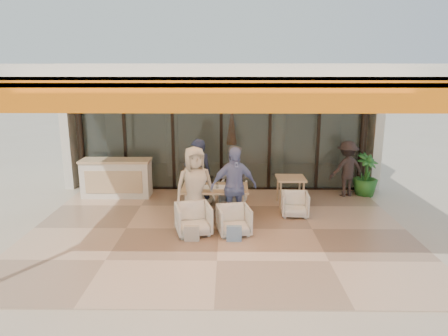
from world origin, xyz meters
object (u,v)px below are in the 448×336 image
Objects in this scene: diner_periwinkle at (234,187)px; standing_woman at (347,169)px; dining_table at (215,190)px; chair_far_left at (200,194)px; diner_cream at (195,187)px; chair_far_right at (233,192)px; diner_grey at (233,179)px; diner_navy at (198,176)px; side_chair at (295,203)px; chair_near_right at (234,219)px; side_table at (291,181)px; host_counter at (117,178)px; chair_near_left at (193,218)px; potted_palm at (366,175)px.

diner_periwinkle reaches higher than standing_woman.
dining_table is at bearing 116.90° from diner_periwinkle.
diner_cream is at bearing 110.02° from chair_far_left.
dining_table is at bearing 28.06° from diner_cream.
dining_table is 0.85× the size of diner_periwinkle.
diner_grey reaches higher than chair_far_right.
standing_woman reaches higher than chair_far_right.
side_chair is (2.28, -0.30, -0.58)m from diner_navy.
diner_periwinkle is 3.75m from standing_woman.
chair_near_right is (0.84, -1.90, 0.04)m from chair_far_left.
diner_periwinkle reaches higher than side_chair.
diner_grey is at bearing 172.56° from side_chair.
diner_grey is 0.90m from diner_periwinkle.
host_counter is at bearing 171.49° from side_table.
side_chair is at bearing -179.27° from chair_far_left.
chair_near_right is 2.37m from side_table.
chair_near_left reaches higher than chair_far_left.
chair_far_left is 0.33× the size of diner_navy.
chair_far_left is 0.89× the size of chair_far_right.
diner_navy is at bearing 110.02° from chair_far_left.
dining_table is 1.28× the size of potted_palm.
dining_table is 0.85× the size of diner_cream.
diner_navy reaches higher than diner_cream.
standing_woman is at bearing 47.97° from side_chair.
chair_far_right is 3.19m from standing_woman.
diner_periwinkle reaches higher than side_table.
diner_navy is 2.37m from side_chair.
chair_far_right is 2.08m from chair_near_left.
potted_palm is at bearing 23.71° from dining_table.
diner_grey reaches higher than side_table.
dining_table is at bearing -171.30° from side_chair.
diner_navy is 1.02× the size of diner_periwinkle.
potted_palm is (4.46, 2.23, -0.30)m from diner_cream.
diner_cream is (-0.41, -0.46, 0.20)m from dining_table.
standing_woman is 1.31× the size of potted_palm.
diner_cream is at bearing 12.28° from standing_woman.
side_chair is 2.73m from potted_palm.
diner_grey is at bearing 73.87° from diner_periwinkle.
standing_woman is (3.06, 2.15, -0.12)m from diner_periwinkle.
chair_far_left is 0.36× the size of diner_grey.
diner_navy is at bearing 176.80° from side_chair.
diner_navy reaches higher than diner_periwinkle.
side_chair is at bearing 155.76° from diner_navy.
chair_near_left is 0.41× the size of diner_cream.
side_table is (2.28, -0.05, 0.34)m from chair_far_left.
diner_navy is 1.02× the size of diner_cream.
diner_grey is at bearing 5.64° from standing_woman.
diner_navy is 1.53× the size of potted_palm.
chair_near_right is (0.84, 0.00, -0.02)m from chair_near_left.
side_table is at bearing 174.40° from diner_navy.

